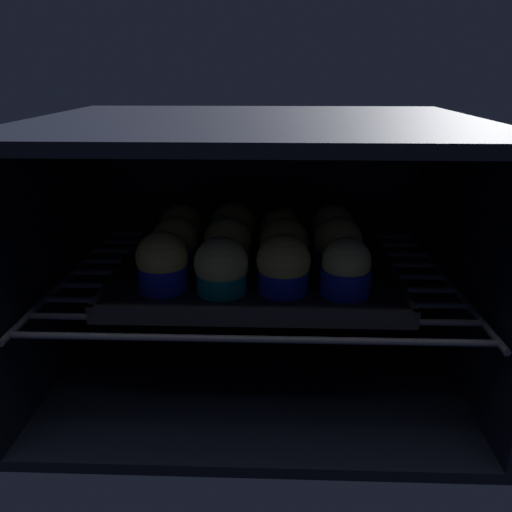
{
  "coord_description": "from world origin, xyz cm",
  "views": [
    {
      "loc": [
        2.41,
        -47.4,
        41.6
      ],
      "look_at": [
        0.0,
        20.05,
        17.15
      ],
      "focal_mm": 36.41,
      "sensor_mm": 36.0,
      "label": 1
    }
  ],
  "objects_px": {
    "muffin_row1_col0": "(176,245)",
    "muffin_row1_col2": "(284,247)",
    "muffin_row2_col0": "(181,230)",
    "muffin_row0_col2": "(283,266)",
    "muffin_row0_col3": "(346,268)",
    "muffin_row2_col2": "(280,233)",
    "muffin_row0_col0": "(162,263)",
    "muffin_row0_col1": "(221,268)",
    "muffin_row2_col3": "(332,231)",
    "muffin_row2_col1": "(233,229)",
    "baking_tray": "(256,273)",
    "muffin_row1_col1": "(228,246)",
    "muffin_row1_col3": "(338,246)"
  },
  "relations": [
    {
      "from": "muffin_row1_col0",
      "to": "muffin_row2_col2",
      "type": "distance_m",
      "value": 0.16
    },
    {
      "from": "muffin_row1_col0",
      "to": "muffin_row1_col2",
      "type": "xyz_separation_m",
      "value": [
        0.15,
        -0.0,
        -0.0
      ]
    },
    {
      "from": "muffin_row0_col1",
      "to": "muffin_row2_col2",
      "type": "bearing_deg",
      "value": 63.79
    },
    {
      "from": "muffin_row0_col0",
      "to": "muffin_row2_col3",
      "type": "relative_size",
      "value": 1.04
    },
    {
      "from": "muffin_row1_col0",
      "to": "muffin_row2_col3",
      "type": "distance_m",
      "value": 0.24
    },
    {
      "from": "baking_tray",
      "to": "muffin_row0_col3",
      "type": "xyz_separation_m",
      "value": [
        0.11,
        -0.08,
        0.04
      ]
    },
    {
      "from": "muffin_row0_col0",
      "to": "muffin_row0_col3",
      "type": "bearing_deg",
      "value": -1.36
    },
    {
      "from": "muffin_row1_col1",
      "to": "muffin_row1_col2",
      "type": "bearing_deg",
      "value": 4.7
    },
    {
      "from": "muffin_row0_col3",
      "to": "muffin_row2_col1",
      "type": "relative_size",
      "value": 0.94
    },
    {
      "from": "muffin_row1_col2",
      "to": "muffin_row2_col0",
      "type": "distance_m",
      "value": 0.17
    },
    {
      "from": "muffin_row0_col0",
      "to": "muffin_row1_col0",
      "type": "xyz_separation_m",
      "value": [
        0.0,
        0.08,
        -0.0
      ]
    },
    {
      "from": "muffin_row2_col3",
      "to": "muffin_row0_col2",
      "type": "bearing_deg",
      "value": -116.37
    },
    {
      "from": "muffin_row2_col1",
      "to": "muffin_row2_col2",
      "type": "relative_size",
      "value": 1.11
    },
    {
      "from": "muffin_row2_col2",
      "to": "muffin_row1_col2",
      "type": "bearing_deg",
      "value": -86.7
    },
    {
      "from": "muffin_row1_col0",
      "to": "muffin_row2_col3",
      "type": "height_order",
      "value": "muffin_row1_col0"
    },
    {
      "from": "muffin_row0_col0",
      "to": "muffin_row0_col1",
      "type": "relative_size",
      "value": 1.05
    },
    {
      "from": "baking_tray",
      "to": "muffin_row1_col0",
      "type": "distance_m",
      "value": 0.12
    },
    {
      "from": "muffin_row1_col1",
      "to": "muffin_row1_col0",
      "type": "bearing_deg",
      "value": 174.81
    },
    {
      "from": "baking_tray",
      "to": "muffin_row0_col2",
      "type": "bearing_deg",
      "value": -64.03
    },
    {
      "from": "muffin_row1_col1",
      "to": "muffin_row2_col1",
      "type": "bearing_deg",
      "value": 88.26
    },
    {
      "from": "muffin_row0_col1",
      "to": "muffin_row0_col2",
      "type": "height_order",
      "value": "muffin_row0_col2"
    },
    {
      "from": "baking_tray",
      "to": "muffin_row1_col2",
      "type": "relative_size",
      "value": 5.14
    },
    {
      "from": "muffin_row0_col1",
      "to": "muffin_row1_col2",
      "type": "relative_size",
      "value": 0.98
    },
    {
      "from": "muffin_row1_col0",
      "to": "muffin_row2_col1",
      "type": "distance_m",
      "value": 0.1
    },
    {
      "from": "muffin_row0_col2",
      "to": "muffin_row2_col3",
      "type": "relative_size",
      "value": 1.03
    },
    {
      "from": "muffin_row1_col0",
      "to": "muffin_row1_col1",
      "type": "distance_m",
      "value": 0.07
    },
    {
      "from": "muffin_row0_col2",
      "to": "muffin_row1_col1",
      "type": "xyz_separation_m",
      "value": [
        -0.08,
        0.07,
        0.0
      ]
    },
    {
      "from": "muffin_row2_col0",
      "to": "muffin_row0_col0",
      "type": "bearing_deg",
      "value": -89.32
    },
    {
      "from": "muffin_row1_col0",
      "to": "muffin_row1_col2",
      "type": "distance_m",
      "value": 0.15
    },
    {
      "from": "muffin_row1_col0",
      "to": "muffin_row1_col2",
      "type": "relative_size",
      "value": 1.01
    },
    {
      "from": "muffin_row0_col0",
      "to": "muffin_row2_col0",
      "type": "relative_size",
      "value": 1.05
    },
    {
      "from": "muffin_row2_col0",
      "to": "muffin_row2_col3",
      "type": "relative_size",
      "value": 0.99
    },
    {
      "from": "muffin_row1_col2",
      "to": "muffin_row2_col2",
      "type": "height_order",
      "value": "muffin_row1_col2"
    },
    {
      "from": "muffin_row0_col1",
      "to": "muffin_row0_col3",
      "type": "relative_size",
      "value": 0.99
    },
    {
      "from": "baking_tray",
      "to": "muffin_row1_col0",
      "type": "xyz_separation_m",
      "value": [
        -0.11,
        0.0,
        0.04
      ]
    },
    {
      "from": "muffin_row0_col0",
      "to": "muffin_row2_col1",
      "type": "height_order",
      "value": "muffin_row2_col1"
    },
    {
      "from": "muffin_row0_col2",
      "to": "muffin_row2_col2",
      "type": "bearing_deg",
      "value": 90.95
    },
    {
      "from": "muffin_row0_col2",
      "to": "muffin_row0_col3",
      "type": "distance_m",
      "value": 0.08
    },
    {
      "from": "muffin_row0_col0",
      "to": "muffin_row1_col0",
      "type": "height_order",
      "value": "muffin_row0_col0"
    },
    {
      "from": "muffin_row1_col1",
      "to": "muffin_row1_col2",
      "type": "height_order",
      "value": "muffin_row1_col1"
    },
    {
      "from": "baking_tray",
      "to": "muffin_row2_col3",
      "type": "bearing_deg",
      "value": 35.03
    },
    {
      "from": "muffin_row0_col0",
      "to": "muffin_row2_col2",
      "type": "distance_m",
      "value": 0.21
    },
    {
      "from": "muffin_row0_col2",
      "to": "muffin_row2_col0",
      "type": "xyz_separation_m",
      "value": [
        -0.15,
        0.15,
        -0.0
      ]
    },
    {
      "from": "muffin_row2_col2",
      "to": "muffin_row0_col2",
      "type": "bearing_deg",
      "value": -89.05
    },
    {
      "from": "baking_tray",
      "to": "muffin_row1_col3",
      "type": "xyz_separation_m",
      "value": [
        0.11,
        0.0,
        0.04
      ]
    },
    {
      "from": "muffin_row0_col2",
      "to": "muffin_row2_col2",
      "type": "distance_m",
      "value": 0.15
    },
    {
      "from": "muffin_row1_col2",
      "to": "muffin_row2_col3",
      "type": "xyz_separation_m",
      "value": [
        0.07,
        0.08,
        0.0
      ]
    },
    {
      "from": "muffin_row1_col3",
      "to": "muffin_row2_col1",
      "type": "height_order",
      "value": "muffin_row2_col1"
    },
    {
      "from": "muffin_row1_col2",
      "to": "muffin_row2_col3",
      "type": "height_order",
      "value": "same"
    },
    {
      "from": "muffin_row0_col0",
      "to": "muffin_row2_col0",
      "type": "distance_m",
      "value": 0.15
    }
  ]
}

